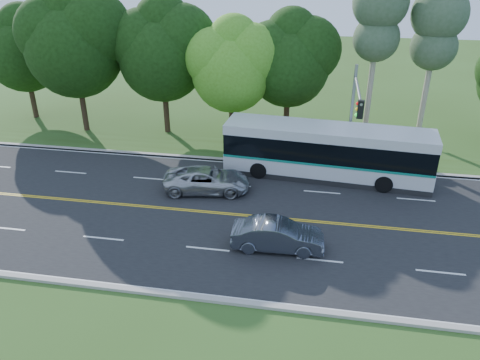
% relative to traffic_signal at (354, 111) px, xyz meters
% --- Properties ---
extents(ground, '(120.00, 120.00, 0.00)m').
position_rel_traffic_signal_xyz_m(ground, '(-6.49, -5.40, -4.67)').
color(ground, '#324F1A').
rests_on(ground, ground).
extents(road, '(60.00, 14.00, 0.02)m').
position_rel_traffic_signal_xyz_m(road, '(-6.49, -5.40, -4.66)').
color(road, black).
rests_on(road, ground).
extents(curb_north, '(60.00, 0.30, 0.15)m').
position_rel_traffic_signal_xyz_m(curb_north, '(-6.49, 1.75, -4.60)').
color(curb_north, '#A7A097').
rests_on(curb_north, ground).
extents(curb_south, '(60.00, 0.30, 0.15)m').
position_rel_traffic_signal_xyz_m(curb_south, '(-6.49, -12.55, -4.60)').
color(curb_south, '#A7A097').
rests_on(curb_south, ground).
extents(grass_verge, '(60.00, 4.00, 0.10)m').
position_rel_traffic_signal_xyz_m(grass_verge, '(-6.49, 3.60, -4.62)').
color(grass_verge, '#324F1A').
rests_on(grass_verge, ground).
extents(lane_markings, '(57.60, 13.82, 0.00)m').
position_rel_traffic_signal_xyz_m(lane_markings, '(-6.59, -5.40, -4.65)').
color(lane_markings, gold).
rests_on(lane_markings, road).
extents(tree_row, '(44.70, 9.10, 13.84)m').
position_rel_traffic_signal_xyz_m(tree_row, '(-11.65, 6.73, 2.06)').
color(tree_row, black).
rests_on(tree_row, ground).
extents(bougainvillea_hedge, '(9.50, 2.25, 1.50)m').
position_rel_traffic_signal_xyz_m(bougainvillea_hedge, '(0.69, 2.75, -3.95)').
color(bougainvillea_hedge, maroon).
rests_on(bougainvillea_hedge, ground).
extents(traffic_signal, '(0.42, 6.10, 7.00)m').
position_rel_traffic_signal_xyz_m(traffic_signal, '(0.00, 0.00, 0.00)').
color(traffic_signal, gray).
rests_on(traffic_signal, ground).
extents(transit_bus, '(13.13, 3.84, 3.39)m').
position_rel_traffic_signal_xyz_m(transit_bus, '(-1.38, 0.34, -2.97)').
color(transit_bus, silver).
rests_on(transit_bus, road).
extents(sedan, '(4.58, 1.76, 1.49)m').
position_rel_traffic_signal_xyz_m(sedan, '(-3.60, -8.24, -3.91)').
color(sedan, '#555A67').
rests_on(sedan, road).
extents(suv, '(5.48, 3.10, 1.44)m').
position_rel_traffic_signal_xyz_m(suv, '(-8.44, -2.86, -3.93)').
color(suv, '#B0B2B4').
rests_on(suv, road).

